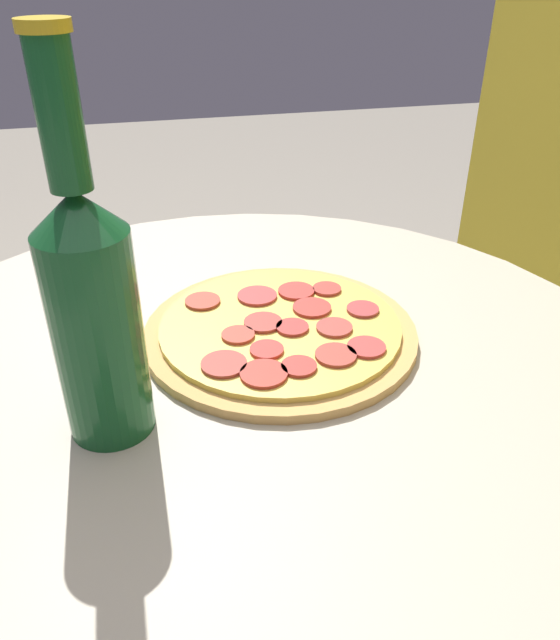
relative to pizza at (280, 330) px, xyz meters
name	(u,v)px	position (x,y,z in m)	size (l,w,h in m)	color
table	(249,496)	(0.05, -0.05, -0.18)	(0.81, 0.81, 0.69)	#B2A893
pizza	(280,330)	(0.00, 0.00, 0.00)	(0.28, 0.28, 0.02)	tan
beer_bottle	(93,305)	(0.10, -0.17, 0.11)	(0.07, 0.07, 0.31)	#144C23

